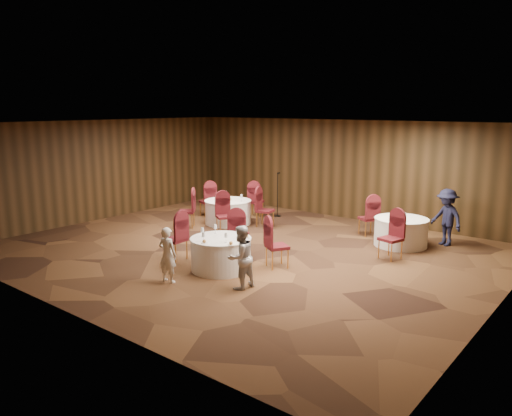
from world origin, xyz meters
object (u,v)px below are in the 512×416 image
Objects in this scene: table_main at (221,254)px; table_left at (228,212)px; table_right at (401,232)px; man_c at (446,217)px; mic_stand at (278,204)px; woman_a at (167,255)px; woman_b at (240,257)px.

table_left is at bearing 129.76° from table_main.
table_right is 1.25m from man_c.
table_left is 1.92m from mic_stand.
table_main is at bearing -118.18° from table_right.
table_right is at bearing -10.67° from mic_stand.
table_right is at bearing 61.82° from table_main.
table_main is 4.53m from table_left.
woman_a is 7.42m from man_c.
woman_a is at bearing -103.73° from table_main.
woman_b reaches higher than table_main.
man_c reaches higher than table_left.
man_c reaches higher than woman_b.
mic_stand reaches higher than woman_a.
woman_a reaches higher than table_right.
man_c is (6.17, 1.72, 0.38)m from table_left.
table_main is 1.29m from woman_b.
mic_stand is at bearing 113.47° from table_main.
table_right is 0.92× the size of man_c.
table_left is at bearing -137.85° from man_c.
man_c is at bearing -128.31° from woman_a.
table_main is at bearing -113.10° from woman_a.
table_left is 6.42m from man_c.
mic_stand is 1.14× the size of woman_b.
mic_stand is at bearing -154.50° from man_c.
man_c reaches higher than mic_stand.
woman_b reaches higher than table_left.
table_main is 1.05× the size of woman_b.
table_main is at bearing -50.24° from table_left.
man_c is (3.28, 5.20, 0.38)m from table_main.
table_main is 0.94× the size of table_left.
table_main is 0.91× the size of man_c.
table_left is at bearing -70.99° from woman_a.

